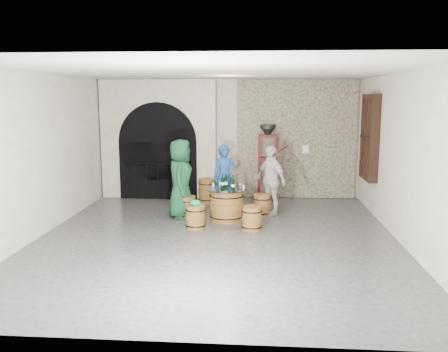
# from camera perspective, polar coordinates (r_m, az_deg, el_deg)

# --- Properties ---
(ground) EXTENTS (8.00, 8.00, 0.00)m
(ground) POSITION_cam_1_polar(r_m,az_deg,el_deg) (9.37, -0.88, -7.49)
(ground) COLOR #2C2C2F
(ground) RESTS_ON ground
(wall_back) EXTENTS (8.00, 0.00, 8.00)m
(wall_back) POSITION_cam_1_polar(r_m,az_deg,el_deg) (13.00, 0.70, 4.50)
(wall_back) COLOR beige
(wall_back) RESTS_ON ground
(wall_front) EXTENTS (8.00, 0.00, 8.00)m
(wall_front) POSITION_cam_1_polar(r_m,az_deg,el_deg) (5.12, -5.00, -3.44)
(wall_front) COLOR beige
(wall_front) RESTS_ON ground
(wall_left) EXTENTS (0.00, 8.00, 8.00)m
(wall_left) POSITION_cam_1_polar(r_m,az_deg,el_deg) (9.98, -21.37, 2.30)
(wall_left) COLOR beige
(wall_left) RESTS_ON ground
(wall_right) EXTENTS (0.00, 8.00, 8.00)m
(wall_right) POSITION_cam_1_polar(r_m,az_deg,el_deg) (9.39, 20.90, 1.91)
(wall_right) COLOR beige
(wall_right) RESTS_ON ground
(ceiling) EXTENTS (8.00, 8.00, 0.00)m
(ceiling) POSITION_cam_1_polar(r_m,az_deg,el_deg) (8.97, -0.94, 12.45)
(ceiling) COLOR beige
(ceiling) RESTS_ON wall_back
(stone_facing_panel) EXTENTS (3.20, 0.12, 3.18)m
(stone_facing_panel) POSITION_cam_1_polar(r_m,az_deg,el_deg) (12.95, 8.68, 4.37)
(stone_facing_panel) COLOR gray
(stone_facing_panel) RESTS_ON ground
(arched_opening) EXTENTS (3.10, 0.60, 3.19)m
(arched_opening) POSITION_cam_1_polar(r_m,az_deg,el_deg) (13.00, -7.79, 4.34)
(arched_opening) COLOR beige
(arched_opening) RESTS_ON ground
(shuttered_window) EXTENTS (0.23, 1.10, 2.00)m
(shuttered_window) POSITION_cam_1_polar(r_m,az_deg,el_deg) (11.65, 17.07, 4.48)
(shuttered_window) COLOR black
(shuttered_window) RESTS_ON wall_right
(barrel_table) EXTENTS (0.93, 0.93, 0.72)m
(barrel_table) POSITION_cam_1_polar(r_m,az_deg,el_deg) (10.59, 0.31, -3.48)
(barrel_table) COLOR brown
(barrel_table) RESTS_ON ground
(barrel_stool_left) EXTENTS (0.43, 0.43, 0.50)m
(barrel_stool_left) POSITION_cam_1_polar(r_m,az_deg,el_deg) (10.87, -4.47, -3.75)
(barrel_stool_left) COLOR brown
(barrel_stool_left) RESTS_ON ground
(barrel_stool_far) EXTENTS (0.43, 0.43, 0.50)m
(barrel_stool_far) POSITION_cam_1_polar(r_m,az_deg,el_deg) (11.53, 0.15, -2.96)
(barrel_stool_far) COLOR brown
(barrel_stool_far) RESTS_ON ground
(barrel_stool_right) EXTENTS (0.43, 0.43, 0.50)m
(barrel_stool_right) POSITION_cam_1_polar(r_m,az_deg,el_deg) (11.08, 4.57, -3.50)
(barrel_stool_right) COLOR brown
(barrel_stool_right) RESTS_ON ground
(barrel_stool_near_right) EXTENTS (0.43, 0.43, 0.50)m
(barrel_stool_near_right) POSITION_cam_1_polar(r_m,az_deg,el_deg) (9.89, 3.37, -5.10)
(barrel_stool_near_right) COLOR brown
(barrel_stool_near_right) RESTS_ON ground
(barrel_stool_near_left) EXTENTS (0.43, 0.43, 0.50)m
(barrel_stool_near_left) POSITION_cam_1_polar(r_m,az_deg,el_deg) (9.99, -3.44, -4.94)
(barrel_stool_near_left) COLOR brown
(barrel_stool_near_left) RESTS_ON ground
(green_cap) EXTENTS (0.26, 0.22, 0.12)m
(green_cap) POSITION_cam_1_polar(r_m,az_deg,el_deg) (9.92, -3.44, -3.25)
(green_cap) COLOR #0D9158
(green_cap) RESTS_ON barrel_stool_near_left
(person_green) EXTENTS (0.61, 0.90, 1.80)m
(person_green) POSITION_cam_1_polar(r_m,az_deg,el_deg) (10.79, -5.25, -0.34)
(person_green) COLOR #113F25
(person_green) RESTS_ON ground
(person_blue) EXTENTS (0.64, 0.49, 1.57)m
(person_blue) POSITION_cam_1_polar(r_m,az_deg,el_deg) (11.70, 0.10, -0.09)
(person_blue) COLOR #1B4595
(person_blue) RESTS_ON ground
(person_white) EXTENTS (0.91, 0.99, 1.63)m
(person_white) POSITION_cam_1_polar(r_m,az_deg,el_deg) (11.09, 5.63, -0.53)
(person_white) COLOR silver
(person_white) RESTS_ON ground
(wine_bottle_left) EXTENTS (0.08, 0.08, 0.32)m
(wine_bottle_left) POSITION_cam_1_polar(r_m,az_deg,el_deg) (10.58, -0.19, -0.75)
(wine_bottle_left) COLOR black
(wine_bottle_left) RESTS_ON barrel_table
(wine_bottle_center) EXTENTS (0.08, 0.08, 0.32)m
(wine_bottle_center) POSITION_cam_1_polar(r_m,az_deg,el_deg) (10.36, 1.10, -0.98)
(wine_bottle_center) COLOR black
(wine_bottle_center) RESTS_ON barrel_table
(wine_bottle_right) EXTENTS (0.08, 0.08, 0.32)m
(wine_bottle_right) POSITION_cam_1_polar(r_m,az_deg,el_deg) (10.64, 0.22, -0.70)
(wine_bottle_right) COLOR black
(wine_bottle_right) RESTS_ON barrel_table
(tasting_glass_a) EXTENTS (0.05, 0.05, 0.10)m
(tasting_glass_a) POSITION_cam_1_polar(r_m,az_deg,el_deg) (10.46, -1.30, -1.34)
(tasting_glass_a) COLOR #A66E20
(tasting_glass_a) RESTS_ON barrel_table
(tasting_glass_b) EXTENTS (0.05, 0.05, 0.10)m
(tasting_glass_b) POSITION_cam_1_polar(r_m,az_deg,el_deg) (10.46, 2.36, -1.33)
(tasting_glass_b) COLOR #A66E20
(tasting_glass_b) RESTS_ON barrel_table
(tasting_glass_c) EXTENTS (0.05, 0.05, 0.10)m
(tasting_glass_c) POSITION_cam_1_polar(r_m,az_deg,el_deg) (10.77, -0.50, -1.01)
(tasting_glass_c) COLOR #A66E20
(tasting_glass_c) RESTS_ON barrel_table
(tasting_glass_d) EXTENTS (0.05, 0.05, 0.10)m
(tasting_glass_d) POSITION_cam_1_polar(r_m,az_deg,el_deg) (10.62, 1.97, -1.16)
(tasting_glass_d) COLOR #A66E20
(tasting_glass_d) RESTS_ON barrel_table
(tasting_glass_e) EXTENTS (0.05, 0.05, 0.10)m
(tasting_glass_e) POSITION_cam_1_polar(r_m,az_deg,el_deg) (10.26, 2.37, -1.55)
(tasting_glass_e) COLOR #A66E20
(tasting_glass_e) RESTS_ON barrel_table
(tasting_glass_f) EXTENTS (0.05, 0.05, 0.10)m
(tasting_glass_f) POSITION_cam_1_polar(r_m,az_deg,el_deg) (10.67, -1.31, -1.12)
(tasting_glass_f) COLOR #A66E20
(tasting_glass_f) RESTS_ON barrel_table
(side_barrel) EXTENTS (0.47, 0.47, 0.63)m
(side_barrel) POSITION_cam_1_polar(r_m,az_deg,el_deg) (12.37, -2.05, -1.79)
(side_barrel) COLOR brown
(side_barrel) RESTS_ON ground
(corking_press) EXTENTS (0.82, 0.45, 2.01)m
(corking_press) POSITION_cam_1_polar(r_m,az_deg,el_deg) (12.56, 5.25, 2.32)
(corking_press) COLOR #4B0C14
(corking_press) RESTS_ON ground
(control_box) EXTENTS (0.18, 0.10, 0.22)m
(control_box) POSITION_cam_1_polar(r_m,az_deg,el_deg) (12.92, 9.79, 3.22)
(control_box) COLOR silver
(control_box) RESTS_ON wall_back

